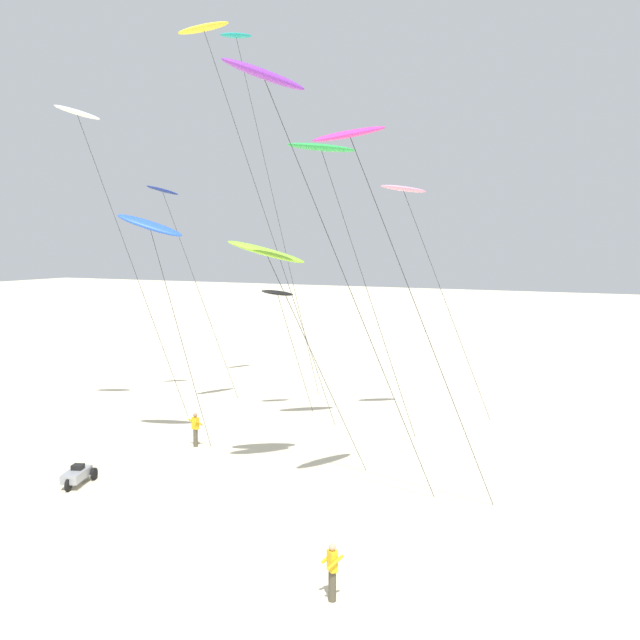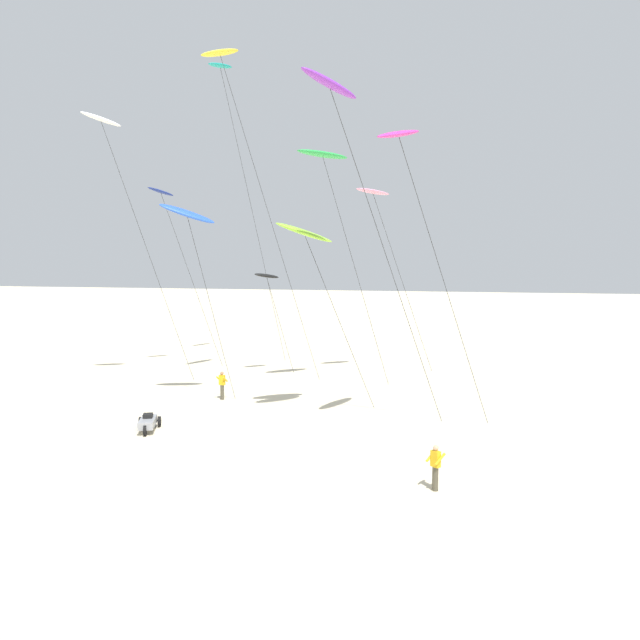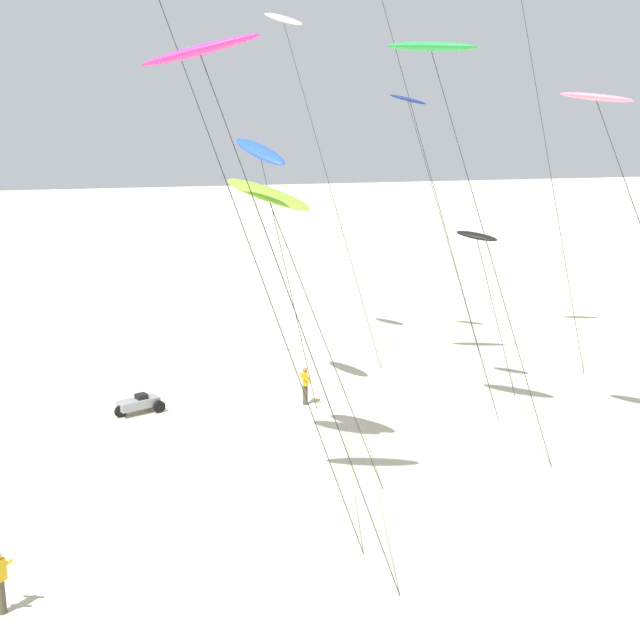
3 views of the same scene
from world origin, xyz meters
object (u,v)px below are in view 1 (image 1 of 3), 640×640
Objects in this scene: kite_yellow at (205,32)px; kite_white at (78,116)px; kite_pink at (404,191)px; kite_lime at (267,253)px; kite_navy at (164,195)px; kite_flyer_nearest at (195,429)px; kite_magenta at (351,137)px; kite_green at (322,149)px; kite_purple at (265,77)px; kite_flyer_middle at (332,570)px; kite_black at (278,294)px; kite_blue at (150,226)px; kite_teal at (238,43)px; beach_buggy at (77,474)px.

kite_white is at bearing -172.16° from kite_yellow.
kite_pink is 1.27× the size of kite_lime.
kite_pink is (15.80, 6.86, -3.98)m from kite_white.
kite_pink is at bearing 1.78° from kite_navy.
kite_lime is 10.80m from kite_flyer_nearest.
kite_green is at bearing 121.75° from kite_magenta.
kite_green reaches higher than kite_flyer_nearest.
kite_white is 7.46m from kite_navy.
kite_green is 10.37m from kite_magenta.
kite_navy is at bearing 137.37° from kite_purple.
kite_magenta is 14.05m from kite_flyer_middle.
kite_purple is 13.19m from kite_yellow.
kite_flyer_middle is (4.95, -4.95, -14.76)m from kite_purple.
kite_black is 9.29m from kite_pink.
kite_flyer_nearest is 1.00× the size of kite_flyer_middle.
kite_lime is at bearing -10.88° from kite_blue.
kite_white is 1.22× the size of kite_magenta.
kite_black is 0.52× the size of kite_magenta.
kite_teal is 10.69× the size of beach_buggy.
kite_navy is 6.31× the size of beach_buggy.
kite_yellow reaches higher than beach_buggy.
kite_teal is 20.83m from kite_lime.
kite_lime reaches higher than kite_flyer_nearest.
kite_purple is at bearing -61.87° from kite_black.
kite_lime is 14.08m from kite_flyer_middle.
beach_buggy is at bearing -119.63° from kite_pink.
kite_purple is 17.63m from beach_buggy.
kite_green is 1.43× the size of kite_lime.
kite_pink is at bearing 104.82° from kite_flyer_middle.
kite_yellow is 9.94× the size of beach_buggy.
beach_buggy is (-13.83, 4.54, -0.46)m from kite_flyer_middle.
kite_blue reaches higher than kite_lime.
kite_flyer_middle is 14.56m from beach_buggy.
kite_magenta is 17.63m from kite_flyer_nearest.
kite_teal is 13.58× the size of kite_flyer_middle.
kite_flyer_nearest is (-7.91, 6.54, -14.76)m from kite_purple.
kite_teal is 15.80m from kite_black.
kite_black is 14.33m from kite_yellow.
kite_purple is at bearing -45.98° from kite_yellow.
kite_blue is at bearing -145.36° from kite_green.
kite_teal reaches higher than kite_purple.
kite_yellow is (-0.95, -5.41, 13.24)m from kite_black.
kite_black is at bearing 137.25° from kite_green.
kite_teal is at bearing 141.07° from kite_green.
kite_green reaches higher than beach_buggy.
kite_purple is 1.12× the size of kite_green.
kite_green is 8.79× the size of kite_flyer_middle.
kite_purple is 0.78× the size of kite_yellow.
kite_yellow is at bearing -67.95° from kite_teal.
kite_green reaches higher than kite_lime.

